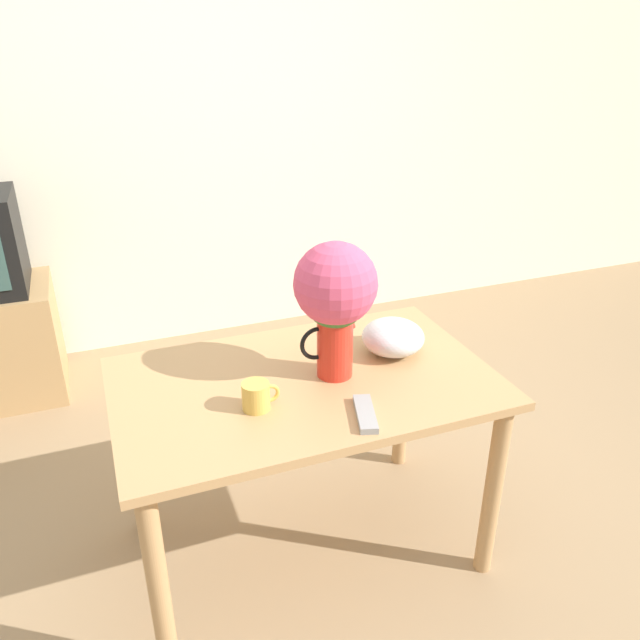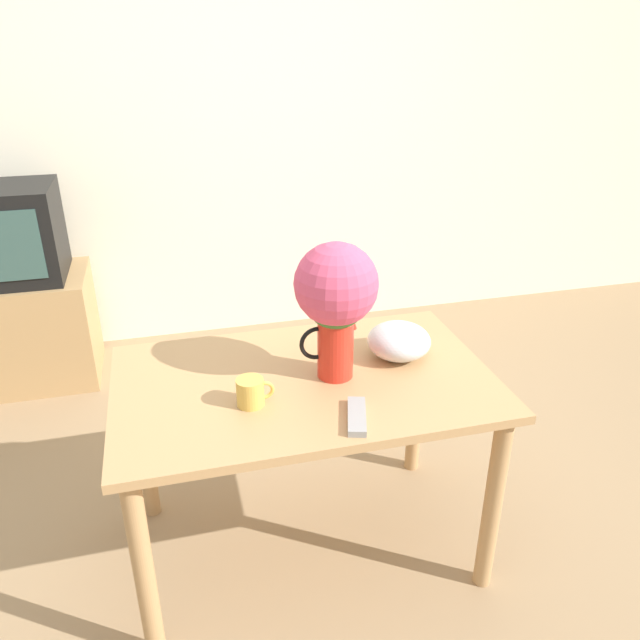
% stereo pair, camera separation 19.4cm
% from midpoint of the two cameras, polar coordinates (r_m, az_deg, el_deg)
% --- Properties ---
extents(ground_plane, '(12.00, 12.00, 0.00)m').
position_cam_midpoint_polar(ground_plane, '(2.49, 0.05, -19.65)').
color(ground_plane, '#9E7F5B').
extents(wall_back, '(8.00, 0.05, 2.60)m').
position_cam_midpoint_polar(wall_back, '(3.70, -11.55, 17.81)').
color(wall_back, '#EDE5CC').
rests_on(wall_back, ground_plane).
extents(table, '(1.22, 0.77, 0.72)m').
position_cam_midpoint_polar(table, '(2.09, -4.07, -8.05)').
color(table, tan).
rests_on(table, ground_plane).
extents(flower_vase, '(0.26, 0.26, 0.45)m').
position_cam_midpoint_polar(flower_vase, '(1.92, -1.47, 2.30)').
color(flower_vase, red).
rests_on(flower_vase, table).
extents(coffee_mug, '(0.12, 0.08, 0.09)m').
position_cam_midpoint_polar(coffee_mug, '(1.88, -8.78, -6.96)').
color(coffee_mug, gold).
rests_on(coffee_mug, table).
extents(white_bowl, '(0.22, 0.22, 0.12)m').
position_cam_midpoint_polar(white_bowl, '(2.16, 4.15, -1.63)').
color(white_bowl, silver).
rests_on(white_bowl, table).
extents(remote_control, '(0.10, 0.19, 0.02)m').
position_cam_midpoint_polar(remote_control, '(1.84, 1.14, -8.66)').
color(remote_control, '#999999').
rests_on(remote_control, table).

